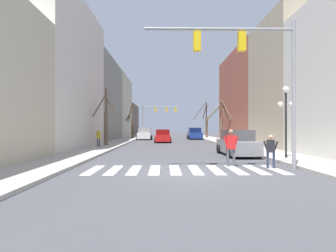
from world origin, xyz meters
TOP-DOWN VIEW (x-y plane):
  - ground_plane at (0.00, 0.00)m, footprint 240.00×240.00m
  - sidewalk_left at (-6.51, 0.00)m, footprint 2.82×90.00m
  - building_row_left at (-10.92, 26.54)m, footprint 6.00×67.74m
  - building_row_right at (10.92, 13.32)m, footprint 6.00×36.98m
  - crosswalk_stripes at (0.00, 0.79)m, footprint 8.55×2.60m
  - traffic_signal_near at (2.97, 0.77)m, footprint 6.74×0.28m
  - traffic_signal_far at (-2.31, 37.61)m, footprint 6.85×0.28m
  - street_lamp_right_corner at (6.03, 4.04)m, footprint 0.95×0.36m
  - car_parked_left_near at (3.89, 30.31)m, footprint 2.19×4.64m
  - car_parked_right_far at (-1.08, 22.05)m, footprint 2.04×4.41m
  - car_driving_away_lane at (3.95, 6.66)m, footprint 2.05×4.75m
  - car_at_intersection at (-3.88, 29.23)m, footprint 2.20×4.39m
  - pedestrian_waiting_at_curb at (2.28, 1.74)m, footprint 0.77×0.25m
  - pedestrian_on_right_sidewalk at (-6.79, 12.68)m, footprint 0.58×0.52m
  - pedestrian_crossing_street at (3.98, 1.18)m, footprint 0.62×0.38m
  - street_tree_left_near at (-6.26, 32.42)m, footprint 1.57×2.43m
  - street_tree_right_near at (-6.61, 14.83)m, footprint 2.20×2.97m
  - street_tree_left_mid at (6.30, 34.33)m, footprint 2.70×2.39m
  - street_tree_right_mid at (6.97, 24.67)m, footprint 3.34×2.64m

SIDE VIEW (x-z plane):
  - ground_plane at x=0.00m, z-range 0.00..0.00m
  - crosswalk_stripes at x=0.00m, z-range 0.00..0.01m
  - sidewalk_left at x=-6.51m, z-range 0.00..0.15m
  - car_parked_right_far at x=-1.08m, z-range -0.05..1.56m
  - car_driving_away_lane at x=3.95m, z-range -0.06..1.65m
  - car_at_intersection at x=-3.88m, z-range -0.06..1.72m
  - car_parked_left_near at x=3.89m, z-range -0.07..1.75m
  - pedestrian_crossing_street at x=3.98m, z-range 0.14..1.68m
  - pedestrian_waiting_at_curb at x=2.28m, z-range 0.16..1.95m
  - pedestrian_on_right_sidewalk at x=-6.79m, z-range 0.30..1.92m
  - street_tree_left_near at x=-6.26m, z-range -0.44..5.35m
  - street_tree_right_near at x=-6.61m, z-range -0.30..5.27m
  - street_tree_left_mid at x=6.30m, z-range -0.39..5.78m
  - street_tree_right_mid at x=6.97m, z-range 0.06..5.53m
  - street_lamp_right_corner at x=6.03m, z-range 1.01..5.08m
  - traffic_signal_far at x=-2.31m, z-range 1.48..7.57m
  - traffic_signal_near at x=2.97m, z-range 1.49..8.14m
  - building_row_left at x=-10.92m, z-range -1.16..11.92m
  - building_row_right at x=10.92m, z-range -0.38..11.35m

